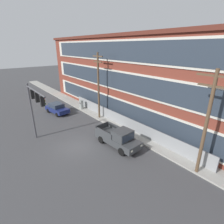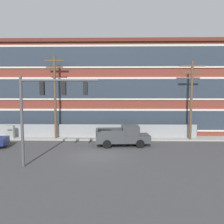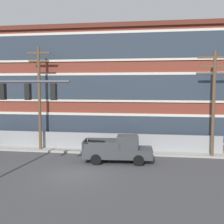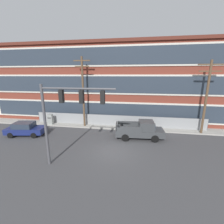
{
  "view_description": "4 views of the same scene",
  "coord_description": "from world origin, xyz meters",
  "px_view_note": "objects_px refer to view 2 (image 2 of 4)",
  "views": [
    {
      "loc": [
        14.57,
        -6.93,
        9.88
      ],
      "look_at": [
        1.13,
        3.76,
        3.35
      ],
      "focal_mm": 28.0,
      "sensor_mm": 36.0,
      "label": 1
    },
    {
      "loc": [
        1.76,
        -17.47,
        5.13
      ],
      "look_at": [
        1.38,
        1.76,
        3.46
      ],
      "focal_mm": 35.0,
      "sensor_mm": 36.0,
      "label": 2
    },
    {
      "loc": [
        5.0,
        -17.24,
        5.74
      ],
      "look_at": [
        1.86,
        3.99,
        3.77
      ],
      "focal_mm": 45.0,
      "sensor_mm": 36.0,
      "label": 3
    },
    {
      "loc": [
        1.86,
        -12.4,
        6.87
      ],
      "look_at": [
        -0.68,
        3.41,
        2.93
      ],
      "focal_mm": 24.0,
      "sensor_mm": 36.0,
      "label": 4
    }
  ],
  "objects_px": {
    "traffic_signal_mast": "(46,101)",
    "utility_pole_midblock": "(191,97)",
    "electrical_cabinet": "(11,133)",
    "pickup_truck_dark_grey": "(124,136)",
    "utility_pole_near_corner": "(55,95)"
  },
  "relations": [
    {
      "from": "pickup_truck_dark_grey",
      "to": "utility_pole_midblock",
      "type": "bearing_deg",
      "value": 18.13
    },
    {
      "from": "traffic_signal_mast",
      "to": "utility_pole_near_corner",
      "type": "distance_m",
      "value": 9.12
    },
    {
      "from": "traffic_signal_mast",
      "to": "utility_pole_midblock",
      "type": "relative_size",
      "value": 0.74
    },
    {
      "from": "pickup_truck_dark_grey",
      "to": "traffic_signal_mast",
      "type": "bearing_deg",
      "value": -131.91
    },
    {
      "from": "traffic_signal_mast",
      "to": "electrical_cabinet",
      "type": "bearing_deg",
      "value": 127.83
    },
    {
      "from": "traffic_signal_mast",
      "to": "electrical_cabinet",
      "type": "relative_size",
      "value": 3.97
    },
    {
      "from": "pickup_truck_dark_grey",
      "to": "utility_pole_near_corner",
      "type": "relative_size",
      "value": 0.59
    },
    {
      "from": "utility_pole_midblock",
      "to": "electrical_cabinet",
      "type": "relative_size",
      "value": 5.36
    },
    {
      "from": "utility_pole_midblock",
      "to": "electrical_cabinet",
      "type": "distance_m",
      "value": 19.98
    },
    {
      "from": "pickup_truck_dark_grey",
      "to": "utility_pole_near_corner",
      "type": "xyz_separation_m",
      "value": [
        -7.42,
        2.72,
        4.03
      ]
    },
    {
      "from": "traffic_signal_mast",
      "to": "pickup_truck_dark_grey",
      "type": "relative_size",
      "value": 1.18
    },
    {
      "from": "traffic_signal_mast",
      "to": "utility_pole_midblock",
      "type": "xyz_separation_m",
      "value": [
        12.79,
        8.57,
        0.15
      ]
    },
    {
      "from": "traffic_signal_mast",
      "to": "pickup_truck_dark_grey",
      "type": "height_order",
      "value": "traffic_signal_mast"
    },
    {
      "from": "pickup_truck_dark_grey",
      "to": "electrical_cabinet",
      "type": "relative_size",
      "value": 3.37
    },
    {
      "from": "pickup_truck_dark_grey",
      "to": "electrical_cabinet",
      "type": "height_order",
      "value": "pickup_truck_dark_grey"
    }
  ]
}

